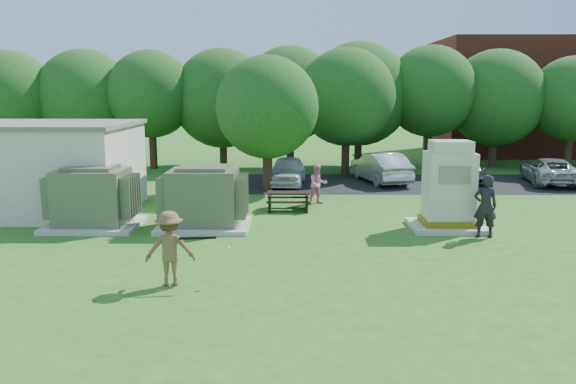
{
  "coord_description": "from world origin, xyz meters",
  "views": [
    {
      "loc": [
        0.16,
        -13.74,
        4.53
      ],
      "look_at": [
        0.0,
        4.0,
        1.3
      ],
      "focal_mm": 35.0,
      "sensor_mm": 36.0,
      "label": 1
    }
  ],
  "objects_px": {
    "picnic_table": "(288,199)",
    "person_at_picnic": "(318,184)",
    "generator_cabinet": "(449,191)",
    "person_by_generator": "(485,206)",
    "car_white": "(287,171)",
    "batter": "(170,248)",
    "car_silver_b": "(550,171)",
    "car_silver_a": "(380,167)",
    "transformer_right": "(204,199)",
    "transformer_left": "(93,199)",
    "car_dark": "(464,172)"
  },
  "relations": [
    {
      "from": "transformer_right",
      "to": "car_dark",
      "type": "bearing_deg",
      "value": 37.74
    },
    {
      "from": "car_silver_a",
      "to": "transformer_left",
      "type": "bearing_deg",
      "value": 26.49
    },
    {
      "from": "transformer_left",
      "to": "transformer_right",
      "type": "height_order",
      "value": "same"
    },
    {
      "from": "generator_cabinet",
      "to": "batter",
      "type": "xyz_separation_m",
      "value": [
        -7.99,
        -5.51,
        -0.39
      ]
    },
    {
      "from": "transformer_left",
      "to": "person_by_generator",
      "type": "distance_m",
      "value": 12.67
    },
    {
      "from": "transformer_right",
      "to": "person_by_generator",
      "type": "height_order",
      "value": "transformer_right"
    },
    {
      "from": "picnic_table",
      "to": "car_silver_b",
      "type": "distance_m",
      "value": 14.19
    },
    {
      "from": "transformer_left",
      "to": "car_silver_b",
      "type": "xyz_separation_m",
      "value": [
        19.22,
        9.04,
        -0.34
      ]
    },
    {
      "from": "transformer_left",
      "to": "picnic_table",
      "type": "bearing_deg",
      "value": 23.27
    },
    {
      "from": "transformer_left",
      "to": "picnic_table",
      "type": "distance_m",
      "value": 7.07
    },
    {
      "from": "person_at_picnic",
      "to": "car_white",
      "type": "relative_size",
      "value": 0.4
    },
    {
      "from": "batter",
      "to": "car_silver_a",
      "type": "relative_size",
      "value": 0.39
    },
    {
      "from": "person_by_generator",
      "to": "car_silver_b",
      "type": "bearing_deg",
      "value": -118.22
    },
    {
      "from": "batter",
      "to": "car_dark",
      "type": "distance_m",
      "value": 18.12
    },
    {
      "from": "person_at_picnic",
      "to": "car_silver_a",
      "type": "distance_m",
      "value": 6.36
    },
    {
      "from": "picnic_table",
      "to": "car_dark",
      "type": "bearing_deg",
      "value": 34.94
    },
    {
      "from": "car_dark",
      "to": "car_silver_a",
      "type": "bearing_deg",
      "value": 168.46
    },
    {
      "from": "generator_cabinet",
      "to": "car_white",
      "type": "bearing_deg",
      "value": 121.64
    },
    {
      "from": "picnic_table",
      "to": "car_dark",
      "type": "xyz_separation_m",
      "value": [
        8.44,
        5.9,
        0.17
      ]
    },
    {
      "from": "transformer_left",
      "to": "car_dark",
      "type": "xyz_separation_m",
      "value": [
        14.92,
        8.68,
        -0.37
      ]
    },
    {
      "from": "picnic_table",
      "to": "person_at_picnic",
      "type": "bearing_deg",
      "value": 45.06
    },
    {
      "from": "person_at_picnic",
      "to": "car_dark",
      "type": "relative_size",
      "value": 0.39
    },
    {
      "from": "transformer_right",
      "to": "car_white",
      "type": "xyz_separation_m",
      "value": [
        2.67,
        8.65,
        -0.29
      ]
    },
    {
      "from": "picnic_table",
      "to": "person_at_picnic",
      "type": "xyz_separation_m",
      "value": [
        1.18,
        1.18,
        0.37
      ]
    },
    {
      "from": "transformer_left",
      "to": "batter",
      "type": "distance_m",
      "value": 6.76
    },
    {
      "from": "transformer_right",
      "to": "car_silver_b",
      "type": "bearing_deg",
      "value": 30.21
    },
    {
      "from": "generator_cabinet",
      "to": "car_white",
      "type": "height_order",
      "value": "generator_cabinet"
    },
    {
      "from": "person_by_generator",
      "to": "car_dark",
      "type": "bearing_deg",
      "value": -98.53
    },
    {
      "from": "car_white",
      "to": "car_silver_b",
      "type": "xyz_separation_m",
      "value": [
        12.85,
        0.39,
        -0.05
      ]
    },
    {
      "from": "picnic_table",
      "to": "car_white",
      "type": "bearing_deg",
      "value": 91.04
    },
    {
      "from": "car_white",
      "to": "transformer_right",
      "type": "bearing_deg",
      "value": -102.23
    },
    {
      "from": "generator_cabinet",
      "to": "car_silver_a",
      "type": "xyz_separation_m",
      "value": [
        -0.77,
        9.49,
        -0.53
      ]
    },
    {
      "from": "person_at_picnic",
      "to": "car_silver_b",
      "type": "distance_m",
      "value": 12.62
    },
    {
      "from": "person_at_picnic",
      "to": "car_silver_a",
      "type": "bearing_deg",
      "value": 39.19
    },
    {
      "from": "batter",
      "to": "car_dark",
      "type": "bearing_deg",
      "value": -136.53
    },
    {
      "from": "person_by_generator",
      "to": "transformer_right",
      "type": "bearing_deg",
      "value": -3.13
    },
    {
      "from": "person_by_generator",
      "to": "person_at_picnic",
      "type": "relative_size",
      "value": 1.23
    },
    {
      "from": "car_dark",
      "to": "car_silver_b",
      "type": "xyz_separation_m",
      "value": [
        4.3,
        0.35,
        0.03
      ]
    },
    {
      "from": "car_white",
      "to": "batter",
      "type": "bearing_deg",
      "value": -95.36
    },
    {
      "from": "transformer_right",
      "to": "generator_cabinet",
      "type": "relative_size",
      "value": 1.03
    },
    {
      "from": "transformer_right",
      "to": "car_silver_b",
      "type": "relative_size",
      "value": 0.66
    },
    {
      "from": "batter",
      "to": "car_silver_b",
      "type": "bearing_deg",
      "value": -145.1
    },
    {
      "from": "picnic_table",
      "to": "person_at_picnic",
      "type": "height_order",
      "value": "person_at_picnic"
    },
    {
      "from": "generator_cabinet",
      "to": "car_silver_a",
      "type": "distance_m",
      "value": 9.53
    },
    {
      "from": "person_at_picnic",
      "to": "car_silver_a",
      "type": "xyz_separation_m",
      "value": [
        3.34,
        5.41,
        -0.06
      ]
    },
    {
      "from": "person_by_generator",
      "to": "car_silver_a",
      "type": "distance_m",
      "value": 10.72
    },
    {
      "from": "person_at_picnic",
      "to": "transformer_right",
      "type": "bearing_deg",
      "value": -154.11
    },
    {
      "from": "transformer_left",
      "to": "car_white",
      "type": "relative_size",
      "value": 0.75
    },
    {
      "from": "picnic_table",
      "to": "person_by_generator",
      "type": "relative_size",
      "value": 0.82
    },
    {
      "from": "generator_cabinet",
      "to": "person_by_generator",
      "type": "relative_size",
      "value": 1.48
    }
  ]
}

